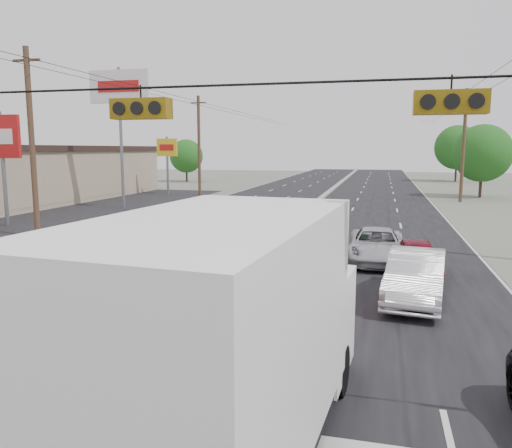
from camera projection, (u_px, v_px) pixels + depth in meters
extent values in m
plane|color=#606356|center=(81.00, 395.00, 9.74)|extent=(200.00, 200.00, 0.00)
cube|color=black|center=(307.00, 211.00, 38.50)|extent=(20.00, 160.00, 0.02)
cube|color=gray|center=(307.00, 210.00, 38.49)|extent=(0.50, 160.00, 0.20)
cube|color=black|center=(74.00, 212.00, 37.82)|extent=(10.00, 42.00, 0.02)
cylinder|color=#422D1E|center=(32.00, 144.00, 26.40)|extent=(0.30, 0.30, 10.00)
cube|color=#422D1E|center=(26.00, 60.00, 25.75)|extent=(1.60, 0.12, 0.12)
cylinder|color=#422D1E|center=(199.00, 146.00, 50.36)|extent=(0.30, 0.30, 10.00)
cube|color=#422D1E|center=(198.00, 103.00, 49.72)|extent=(1.60, 0.12, 0.12)
cylinder|color=#422D1E|center=(464.00, 146.00, 44.32)|extent=(0.30, 0.30, 10.00)
cube|color=#422D1E|center=(467.00, 96.00, 43.67)|extent=(1.60, 0.12, 0.12)
cylinder|color=black|center=(64.00, 90.00, 8.87)|extent=(25.00, 0.04, 0.04)
cube|color=#72590C|center=(141.00, 109.00, 8.56)|extent=(1.05, 0.30, 0.35)
cube|color=#72590C|center=(450.00, 102.00, 7.35)|extent=(1.05, 0.30, 0.35)
cylinder|color=slate|center=(4.00, 170.00, 30.59)|extent=(0.24, 0.24, 7.00)
cube|color=#B21414|center=(1.00, 137.00, 30.29)|extent=(2.60, 0.25, 2.60)
cylinder|color=slate|center=(121.00, 139.00, 39.27)|extent=(0.24, 0.24, 11.00)
cube|color=silver|center=(119.00, 86.00, 38.66)|extent=(5.00, 0.25, 2.50)
cylinder|color=slate|center=(168.00, 166.00, 51.51)|extent=(0.24, 0.24, 6.00)
cube|color=gold|center=(167.00, 147.00, 51.23)|extent=(2.20, 0.25, 1.80)
cylinder|color=#382619|center=(187.00, 174.00, 72.42)|extent=(0.28, 0.28, 2.16)
sphere|color=#1C4F15|center=(186.00, 156.00, 72.03)|extent=(4.80, 4.80, 4.80)
cylinder|color=#382619|center=(480.00, 185.00, 49.07)|extent=(0.28, 0.28, 2.52)
sphere|color=#1C4F15|center=(483.00, 153.00, 48.61)|extent=(5.60, 5.60, 5.60)
cylinder|color=#382619|center=(456.00, 172.00, 72.76)|extent=(0.28, 0.28, 2.88)
sphere|color=#1C4F15|center=(457.00, 147.00, 72.24)|extent=(6.40, 6.40, 6.40)
cube|color=black|center=(236.00, 427.00, 7.74)|extent=(3.15, 7.87, 0.27)
cube|color=white|center=(211.00, 331.00, 6.64)|extent=(3.19, 5.70, 3.08)
cube|color=white|center=(285.00, 316.00, 10.23)|extent=(2.80, 2.30, 1.98)
cylinder|color=black|center=(228.00, 354.00, 10.48)|extent=(0.41, 1.01, 0.99)
cylinder|color=black|center=(338.00, 370.00, 9.74)|extent=(0.41, 1.01, 0.99)
imported|color=brown|center=(99.00, 402.00, 7.78)|extent=(2.92, 6.07, 1.70)
imported|color=#B91A0B|center=(287.00, 291.00, 14.47)|extent=(1.83, 4.21, 1.35)
imported|color=black|center=(311.00, 245.00, 20.86)|extent=(2.10, 4.68, 1.56)
imported|color=silver|center=(416.00, 277.00, 15.66)|extent=(2.24, 4.95, 1.57)
imported|color=#B3B6BB|center=(376.00, 246.00, 21.15)|extent=(2.40, 5.05, 1.39)
imported|color=maroon|center=(417.00, 257.00, 19.21)|extent=(1.79, 3.91, 1.30)
imported|color=black|center=(100.00, 241.00, 22.14)|extent=(2.03, 4.98, 1.44)
imported|color=#9FA2A7|center=(270.00, 213.00, 32.16)|extent=(2.80, 4.95, 1.31)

